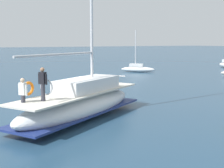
{
  "coord_description": "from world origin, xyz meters",
  "views": [
    {
      "loc": [
        17.36,
        -6.0,
        4.26
      ],
      "look_at": [
        1.9,
        2.4,
        1.8
      ],
      "focal_mm": 49.53,
      "sensor_mm": 36.0,
      "label": 1
    }
  ],
  "objects": [
    {
      "name": "main_sailboat",
      "position": [
        1.86,
        0.46,
        0.92
      ],
      "size": [
        7.03,
        9.45,
        14.17
      ],
      "color": "silver",
      "rests_on": "ground"
    },
    {
      "name": "ground_plane",
      "position": [
        0.0,
        0.0,
        0.0
      ],
      "size": [
        400.0,
        400.0,
        0.0
      ],
      "primitive_type": "plane",
      "color": "navy"
    },
    {
      "name": "moored_sloop_near",
      "position": [
        -18.21,
        17.34,
        0.49
      ],
      "size": [
        3.88,
        4.17,
        5.73
      ],
      "color": "white",
      "rests_on": "ground"
    }
  ]
}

